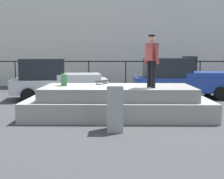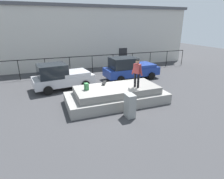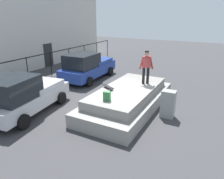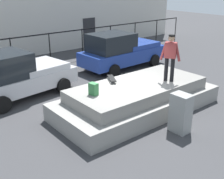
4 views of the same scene
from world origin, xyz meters
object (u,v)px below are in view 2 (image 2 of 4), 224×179
skateboarder (137,72)px  skateboard (104,82)px  car_blue_pickup_mid (130,68)px  car_silver_pickup_near (61,76)px  utility_box (130,106)px  backpack (86,87)px

skateboarder → skateboard: 2.26m
skateboarder → car_blue_pickup_mid: skateboarder is taller
car_silver_pickup_near → car_blue_pickup_mid: car_blue_pickup_mid is taller
car_silver_pickup_near → utility_box: (2.79, -6.00, -0.30)m
skateboard → utility_box: 2.90m
skateboard → backpack: 1.48m
skateboarder → skateboard: (-1.62, 1.31, -0.87)m
backpack → car_silver_pickup_near: (-1.02, 3.86, -0.30)m
skateboard → backpack: bearing=-152.6°
skateboarder → backpack: bearing=167.9°
utility_box → skateboarder: bearing=51.5°
skateboard → utility_box: (0.45, -2.82, -0.50)m
car_blue_pickup_mid → skateboarder: bearing=-111.8°
skateboard → car_blue_pickup_mid: bearing=45.6°
skateboarder → utility_box: skateboarder is taller
skateboard → car_silver_pickup_near: 3.95m
backpack → utility_box: size_ratio=0.32×
car_silver_pickup_near → utility_box: size_ratio=3.66×
skateboard → car_silver_pickup_near: size_ratio=0.17×
skateboarder → car_silver_pickup_near: size_ratio=0.37×
car_silver_pickup_near → skateboarder: bearing=-48.6°
backpack → car_blue_pickup_mid: car_blue_pickup_mid is taller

